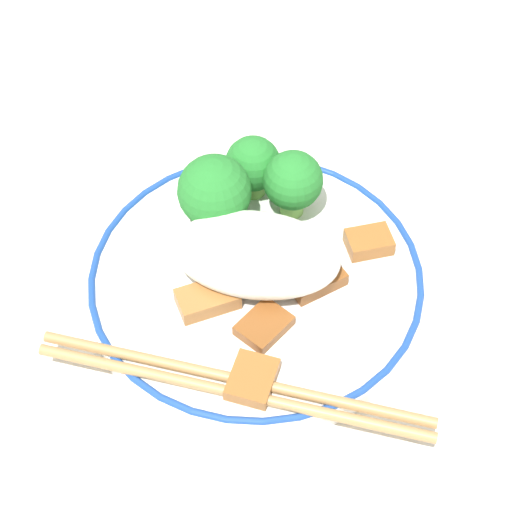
{
  "coord_description": "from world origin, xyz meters",
  "views": [
    {
      "loc": [
        0.06,
        -0.35,
        0.48
      ],
      "look_at": [
        0.0,
        0.0,
        0.04
      ],
      "focal_mm": 60.0,
      "sensor_mm": 36.0,
      "label": 1
    }
  ],
  "objects_px": {
    "broccoli_back_left": "(293,182)",
    "broccoli_back_center": "(253,165)",
    "broccoli_back_right": "(214,192)",
    "chopsticks": "(232,385)",
    "plate": "(256,281)"
  },
  "relations": [
    {
      "from": "broccoli_back_left",
      "to": "broccoli_back_center",
      "type": "height_order",
      "value": "broccoli_back_left"
    },
    {
      "from": "broccoli_back_left",
      "to": "broccoli_back_right",
      "type": "bearing_deg",
      "value": -156.31
    },
    {
      "from": "broccoli_back_left",
      "to": "broccoli_back_right",
      "type": "distance_m",
      "value": 0.06
    },
    {
      "from": "broccoli_back_center",
      "to": "chopsticks",
      "type": "relative_size",
      "value": 0.19
    },
    {
      "from": "broccoli_back_left",
      "to": "chopsticks",
      "type": "xyz_separation_m",
      "value": [
        -0.02,
        -0.15,
        -0.03
      ]
    },
    {
      "from": "plate",
      "to": "broccoli_back_center",
      "type": "height_order",
      "value": "broccoli_back_center"
    },
    {
      "from": "chopsticks",
      "to": "broccoli_back_center",
      "type": "bearing_deg",
      "value": 94.73
    },
    {
      "from": "plate",
      "to": "broccoli_back_right",
      "type": "bearing_deg",
      "value": 131.77
    },
    {
      "from": "plate",
      "to": "broccoli_back_center",
      "type": "xyz_separation_m",
      "value": [
        -0.01,
        0.08,
        0.03
      ]
    },
    {
      "from": "broccoli_back_center",
      "to": "broccoli_back_right",
      "type": "height_order",
      "value": "broccoli_back_right"
    },
    {
      "from": "plate",
      "to": "broccoli_back_left",
      "type": "xyz_separation_m",
      "value": [
        0.02,
        0.06,
        0.04
      ]
    },
    {
      "from": "broccoli_back_left",
      "to": "broccoli_back_right",
      "type": "xyz_separation_m",
      "value": [
        -0.05,
        -0.02,
        0.0
      ]
    },
    {
      "from": "plate",
      "to": "broccoli_back_left",
      "type": "distance_m",
      "value": 0.07
    },
    {
      "from": "broccoli_back_right",
      "to": "chopsticks",
      "type": "xyz_separation_m",
      "value": [
        0.03,
        -0.13,
        -0.03
      ]
    },
    {
      "from": "plate",
      "to": "chopsticks",
      "type": "height_order",
      "value": "chopsticks"
    }
  ]
}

